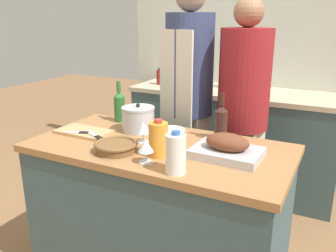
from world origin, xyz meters
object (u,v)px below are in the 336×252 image
at_px(wine_bottle_green, 221,121).
at_px(condiment_bottle_tall, 187,77).
at_px(stand_mixer, 239,74).
at_px(person_cook_guest, 243,111).
at_px(milk_jug, 176,154).
at_px(knife_chef, 95,136).
at_px(knife_paring, 78,132).
at_px(wine_bottle_dark, 119,106).
at_px(juice_jug, 158,139).
at_px(person_cook_aproned, 189,96).
at_px(wicker_basket, 116,146).
at_px(mixing_bowl, 172,132).
at_px(cutting_board, 84,132).
at_px(wine_glass_left, 143,128).
at_px(roasting_pan, 227,149).
at_px(wine_glass_right, 146,146).
at_px(condiment_bottle_short, 160,77).
at_px(stock_pot, 138,119).

relative_size(wine_bottle_green, condiment_bottle_tall, 1.73).
relative_size(wine_bottle_green, stand_mixer, 0.84).
bearing_deg(person_cook_guest, milk_jug, -80.99).
height_order(knife_chef, condiment_bottle_tall, condiment_bottle_tall).
xyz_separation_m(milk_jug, person_cook_guest, (0.02, 1.01, -0.03)).
bearing_deg(person_cook_guest, knife_paring, -123.57).
xyz_separation_m(wine_bottle_green, wine_bottle_dark, (-0.73, 0.05, 0.00)).
bearing_deg(knife_chef, juice_jug, -7.65).
bearing_deg(knife_chef, person_cook_guest, 51.24).
bearing_deg(person_cook_aproned, wine_bottle_green, -37.98).
distance_m(wicker_basket, mixing_bowl, 0.39).
xyz_separation_m(cutting_board, wine_glass_left, (0.41, 0.02, 0.08)).
bearing_deg(roasting_pan, juice_jug, -156.91).
bearing_deg(wine_bottle_green, wine_glass_right, -113.23).
xyz_separation_m(wine_bottle_dark, wine_glass_right, (0.52, -0.54, -0.02)).
xyz_separation_m(wine_bottle_green, person_cook_aproned, (-0.41, 0.46, 0.02)).
height_order(mixing_bowl, wine_bottle_green, wine_bottle_green).
relative_size(wicker_basket, condiment_bottle_short, 1.46).
bearing_deg(person_cook_aproned, roasting_pan, -42.97).
relative_size(knife_chef, person_cook_aproned, 0.11).
bearing_deg(cutting_board, wine_glass_right, -21.23).
bearing_deg(wine_glass_right, wicker_basket, 165.45).
height_order(juice_jug, wine_glass_right, juice_jug).
distance_m(cutting_board, stand_mixer, 1.62).
xyz_separation_m(roasting_pan, milk_jug, (-0.15, -0.28, 0.05)).
bearing_deg(wine_bottle_dark, stand_mixer, 69.06).
bearing_deg(mixing_bowl, juice_jug, -75.94).
distance_m(wicker_basket, condiment_bottle_short, 1.68).
bearing_deg(milk_jug, wicker_basket, 166.12).
xyz_separation_m(cutting_board, wine_bottle_green, (0.78, 0.27, 0.10)).
bearing_deg(stand_mixer, wicker_basket, -95.28).
distance_m(wine_glass_left, knife_paring, 0.42).
bearing_deg(mixing_bowl, person_cook_guest, 64.02).
distance_m(stock_pot, mixing_bowl, 0.23).
distance_m(wine_bottle_dark, condiment_bottle_tall, 1.21).
xyz_separation_m(condiment_bottle_short, person_cook_aproned, (0.60, -0.67, 0.00)).
bearing_deg(condiment_bottle_short, condiment_bottle_tall, 26.83).
xyz_separation_m(wicker_basket, condiment_bottle_short, (-0.58, 1.57, 0.09)).
height_order(knife_chef, condiment_bottle_short, condiment_bottle_short).
relative_size(wine_bottle_dark, condiment_bottle_short, 1.74).
bearing_deg(mixing_bowl, wicker_basket, -112.57).
distance_m(cutting_board, wine_bottle_green, 0.83).
distance_m(juice_jug, condiment_bottle_tall, 1.74).
relative_size(wine_glass_right, knife_chef, 0.63).
bearing_deg(juice_jug, mixing_bowl, 104.06).
height_order(wine_glass_right, person_cook_guest, person_cook_guest).
relative_size(juice_jug, condiment_bottle_short, 1.23).
distance_m(roasting_pan, person_cook_aproned, 0.89).
distance_m(roasting_pan, stock_pot, 0.65).
relative_size(roasting_pan, wine_glass_left, 2.87).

